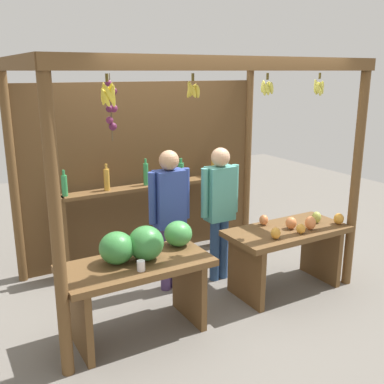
% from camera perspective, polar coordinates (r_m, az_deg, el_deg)
% --- Properties ---
extents(ground_plane, '(12.00, 12.00, 0.00)m').
position_cam_1_polar(ground_plane, '(5.29, -1.06, -11.21)').
color(ground_plane, slate).
rests_on(ground_plane, ground).
extents(market_stall, '(3.31, 2.03, 2.47)m').
position_cam_1_polar(market_stall, '(5.23, -3.64, 4.96)').
color(market_stall, brown).
rests_on(market_stall, ground).
extents(fruit_counter_left, '(1.35, 0.65, 1.02)m').
position_cam_1_polar(fruit_counter_left, '(4.11, -6.60, -9.12)').
color(fruit_counter_left, brown).
rests_on(fruit_counter_left, ground).
extents(fruit_counter_right, '(1.34, 0.64, 0.85)m').
position_cam_1_polar(fruit_counter_right, '(5.01, 12.04, -6.39)').
color(fruit_counter_right, brown).
rests_on(fruit_counter_right, ground).
extents(bottle_shelf_unit, '(2.12, 0.22, 1.33)m').
position_cam_1_polar(bottle_shelf_unit, '(5.56, -5.72, -1.26)').
color(bottle_shelf_unit, brown).
rests_on(bottle_shelf_unit, ground).
extents(vendor_man, '(0.48, 0.21, 1.56)m').
position_cam_1_polar(vendor_man, '(4.80, -2.86, -2.09)').
color(vendor_man, '#4E386B').
rests_on(vendor_man, ground).
extents(vendor_woman, '(0.48, 0.21, 1.54)m').
position_cam_1_polar(vendor_woman, '(5.03, 3.54, -1.38)').
color(vendor_woman, navy).
rests_on(vendor_woman, ground).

